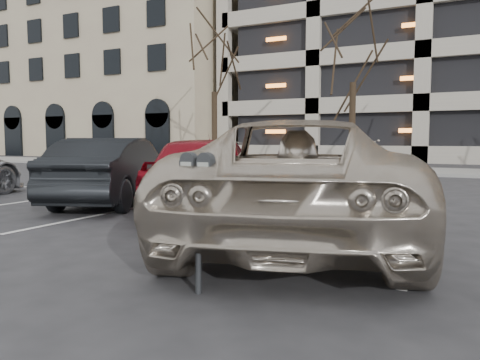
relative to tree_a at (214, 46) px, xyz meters
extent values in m
plane|color=#28282B|center=(10.00, -16.00, -6.06)|extent=(140.00, 140.00, 0.00)
cube|color=gray|center=(10.00, 0.00, -6.00)|extent=(80.00, 4.00, 0.12)
cube|color=silver|center=(3.00, -13.70, -6.06)|extent=(0.10, 5.20, 0.00)
cube|color=silver|center=(5.80, -13.70, -6.06)|extent=(0.10, 5.20, 0.00)
cube|color=silver|center=(8.60, -13.70, -6.06)|extent=(0.10, 5.20, 0.00)
cube|color=silver|center=(11.40, -13.70, -6.06)|extent=(0.10, 5.20, 0.00)
cube|color=tan|center=(-18.00, 14.00, 1.44)|extent=(26.00, 16.00, 15.00)
cylinder|color=black|center=(0.00, 0.00, -4.18)|extent=(0.28, 0.28, 3.78)
cylinder|color=black|center=(7.00, 0.00, -4.13)|extent=(0.28, 0.28, 3.87)
cylinder|color=black|center=(9.77, -17.21, -5.61)|extent=(0.06, 0.06, 0.90)
cube|color=black|center=(9.77, -17.21, -5.14)|extent=(0.31, 0.12, 0.06)
cube|color=silver|center=(9.77, -17.26, -5.16)|extent=(0.22, 0.02, 0.05)
cube|color=gray|center=(9.69, -17.27, -4.91)|extent=(0.11, 0.01, 0.09)
cube|color=gray|center=(9.86, -17.26, -4.91)|extent=(0.11, 0.01, 0.09)
imported|color=beige|center=(9.76, -14.50, -5.24)|extent=(4.28, 6.45, 1.65)
cube|color=orange|center=(9.41, -15.54, -4.42)|extent=(0.10, 0.20, 0.01)
imported|color=maroon|center=(7.29, -12.87, -5.32)|extent=(3.18, 4.74, 1.50)
imported|color=black|center=(4.96, -12.94, -5.36)|extent=(2.94, 4.56, 1.42)
camera|label=1|loc=(11.97, -20.72, -4.67)|focal=35.00mm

